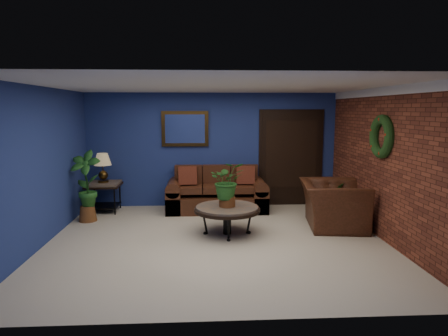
{
  "coord_description": "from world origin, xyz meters",
  "views": [
    {
      "loc": [
        -0.24,
        -6.29,
        2.14
      ],
      "look_at": [
        0.14,
        0.55,
        1.13
      ],
      "focal_mm": 32.0,
      "sensor_mm": 36.0,
      "label": 1
    }
  ],
  "objects": [
    {
      "name": "wreath",
      "position": [
        2.69,
        0.05,
        1.7
      ],
      "size": [
        0.16,
        0.72,
        0.72
      ],
      "primitive_type": "torus",
      "rotation": [
        0.0,
        1.57,
        0.0
      ],
      "color": "black",
      "rests_on": "wall_right_brick"
    },
    {
      "name": "ceiling",
      "position": [
        0.0,
        0.0,
        2.5
      ],
      "size": [
        5.5,
        5.0,
        0.02
      ],
      "primitive_type": "cube",
      "color": "white",
      "rests_on": "wall_back"
    },
    {
      "name": "tall_plant",
      "position": [
        -2.45,
        1.33,
        0.74
      ],
      "size": [
        0.68,
        0.54,
        1.37
      ],
      "color": "brown",
      "rests_on": "ground"
    },
    {
      "name": "wall_right_brick",
      "position": [
        2.75,
        0.0,
        1.25
      ],
      "size": [
        0.04,
        5.0,
        2.5
      ],
      "primitive_type": "cube",
      "color": "brown",
      "rests_on": "ground"
    },
    {
      "name": "floor",
      "position": [
        0.0,
        0.0,
        0.0
      ],
      "size": [
        5.5,
        5.5,
        0.0
      ],
      "primitive_type": "plane",
      "color": "#C0B49F",
      "rests_on": "ground"
    },
    {
      "name": "wall_back",
      "position": [
        0.0,
        2.5,
        1.25
      ],
      "size": [
        5.5,
        0.04,
        2.5
      ],
      "primitive_type": "cube",
      "color": "navy",
      "rests_on": "ground"
    },
    {
      "name": "table_lamp",
      "position": [
        -2.3,
        2.05,
        1.01
      ],
      "size": [
        0.35,
        0.35,
        0.59
      ],
      "color": "#483113",
      "rests_on": "end_table"
    },
    {
      "name": "coffee_plant",
      "position": [
        0.19,
        0.37,
        0.91
      ],
      "size": [
        0.62,
        0.55,
        0.77
      ],
      "color": "#5F2F17",
      "rests_on": "coffee_table"
    },
    {
      "name": "floor_plant",
      "position": [
        2.35,
        1.13,
        0.37
      ],
      "size": [
        0.38,
        0.33,
        0.74
      ],
      "color": "#5F2F17",
      "rests_on": "ground"
    },
    {
      "name": "side_chair",
      "position": [
        0.4,
        2.12,
        0.52
      ],
      "size": [
        0.41,
        0.41,
        0.92
      ],
      "rotation": [
        0.0,
        0.0,
        -0.06
      ],
      "color": "brown",
      "rests_on": "ground"
    },
    {
      "name": "crown_molding",
      "position": [
        2.72,
        0.0,
        2.43
      ],
      "size": [
        0.03,
        5.0,
        0.14
      ],
      "primitive_type": "cube",
      "color": "white",
      "rests_on": "wall_right_brick"
    },
    {
      "name": "wall_left",
      "position": [
        -2.75,
        0.0,
        1.25
      ],
      "size": [
        0.04,
        5.0,
        2.5
      ],
      "primitive_type": "cube",
      "color": "navy",
      "rests_on": "ground"
    },
    {
      "name": "wall_mirror",
      "position": [
        -0.6,
        2.46,
        1.72
      ],
      "size": [
        1.02,
        0.06,
        0.77
      ],
      "primitive_type": "cube",
      "color": "#483113",
      "rests_on": "wall_back"
    },
    {
      "name": "sofa",
      "position": [
        0.07,
        2.08,
        0.31
      ],
      "size": [
        2.11,
        0.91,
        0.95
      ],
      "color": "#4C2315",
      "rests_on": "ground"
    },
    {
      "name": "armchair",
      "position": [
        2.15,
        0.7,
        0.41
      ],
      "size": [
        1.27,
        1.41,
        0.83
      ],
      "primitive_type": "imported",
      "rotation": [
        0.0,
        0.0,
        1.44
      ],
      "color": "#4C2315",
      "rests_on": "ground"
    },
    {
      "name": "coffee_table",
      "position": [
        0.19,
        0.37,
        0.43
      ],
      "size": [
        1.14,
        1.14,
        0.49
      ],
      "rotation": [
        0.0,
        0.0,
        0.08
      ],
      "color": "#4C4742",
      "rests_on": "ground"
    },
    {
      "name": "closet_door",
      "position": [
        1.75,
        2.47,
        1.05
      ],
      "size": [
        1.44,
        0.06,
        2.18
      ],
      "primitive_type": "cube",
      "color": "black",
      "rests_on": "wall_back"
    },
    {
      "name": "end_table",
      "position": [
        -2.3,
        2.05,
        0.48
      ],
      "size": [
        0.69,
        0.69,
        0.63
      ],
      "color": "#4C4742",
      "rests_on": "ground"
    }
  ]
}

